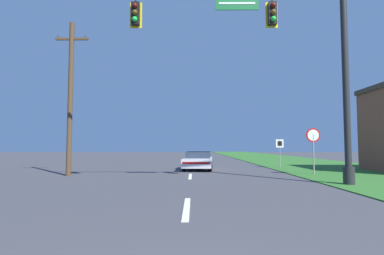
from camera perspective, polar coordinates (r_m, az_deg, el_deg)
grass_verge_right at (r=33.31m, az=18.48°, el=-6.08°), size 10.00×110.00×0.04m
road_center_line at (r=23.68m, az=-0.11°, el=-7.37°), size 0.16×34.80×0.01m
signal_mast at (r=13.26m, az=17.75°, el=13.23°), size 10.15×0.47×8.73m
car_ahead at (r=20.33m, az=1.22°, el=-6.30°), size 2.16×4.75×1.19m
stop_sign at (r=17.53m, az=22.09°, el=-2.34°), size 0.76×0.07×2.50m
route_sign_post at (r=22.67m, az=16.37°, el=-3.55°), size 0.55×0.06×2.03m
utility_pole_near at (r=17.50m, az=-22.16°, el=5.71°), size 1.80×0.26×8.32m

